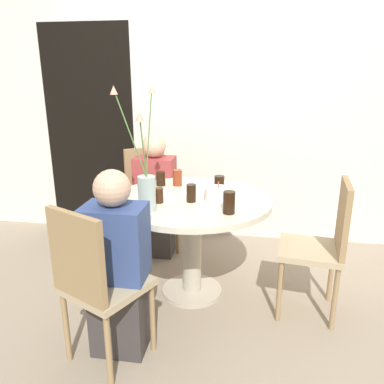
{
  "coord_description": "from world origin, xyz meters",
  "views": [
    {
      "loc": [
        0.38,
        -2.45,
        1.56
      ],
      "look_at": [
        0.0,
        0.0,
        0.79
      ],
      "focal_mm": 35.0,
      "sensor_mm": 36.0,
      "label": 1
    }
  ],
  "objects_px": {
    "drink_glass_5": "(229,202)",
    "person_guest": "(117,270)",
    "chair_right_flank": "(95,279)",
    "chair_near_front": "(323,240)",
    "drink_glass_1": "(177,178)",
    "side_plate": "(162,195)",
    "chair_left_flank": "(149,193)",
    "drink_glass_2": "(161,179)",
    "flower_vase": "(145,181)",
    "drink_glass_4": "(159,195)",
    "person_boy": "(156,200)",
    "drink_glass_3": "(219,183)",
    "birthday_cake": "(218,194)",
    "drink_glass_0": "(191,193)"
  },
  "relations": [
    {
      "from": "flower_vase",
      "to": "person_guest",
      "type": "relative_size",
      "value": 0.69
    },
    {
      "from": "chair_left_flank",
      "to": "drink_glass_1",
      "type": "height_order",
      "value": "chair_left_flank"
    },
    {
      "from": "chair_near_front",
      "to": "drink_glass_0",
      "type": "xyz_separation_m",
      "value": [
        -0.88,
        0.02,
        0.27
      ]
    },
    {
      "from": "person_boy",
      "to": "birthday_cake",
      "type": "bearing_deg",
      "value": -46.11
    },
    {
      "from": "drink_glass_5",
      "to": "chair_near_front",
      "type": "bearing_deg",
      "value": 15.01
    },
    {
      "from": "birthday_cake",
      "to": "drink_glass_5",
      "type": "xyz_separation_m",
      "value": [
        0.09,
        -0.25,
        0.03
      ]
    },
    {
      "from": "chair_left_flank",
      "to": "drink_glass_5",
      "type": "bearing_deg",
      "value": -87.05
    },
    {
      "from": "person_guest",
      "to": "side_plate",
      "type": "bearing_deg",
      "value": 80.63
    },
    {
      "from": "chair_right_flank",
      "to": "chair_near_front",
      "type": "bearing_deg",
      "value": -125.5
    },
    {
      "from": "chair_left_flank",
      "to": "flower_vase",
      "type": "distance_m",
      "value": 1.13
    },
    {
      "from": "drink_glass_5",
      "to": "drink_glass_3",
      "type": "bearing_deg",
      "value": 101.8
    },
    {
      "from": "chair_right_flank",
      "to": "flower_vase",
      "type": "distance_m",
      "value": 0.67
    },
    {
      "from": "drink_glass_2",
      "to": "drink_glass_4",
      "type": "height_order",
      "value": "drink_glass_2"
    },
    {
      "from": "chair_left_flank",
      "to": "drink_glass_3",
      "type": "relative_size",
      "value": 8.58
    },
    {
      "from": "drink_glass_3",
      "to": "birthday_cake",
      "type": "bearing_deg",
      "value": -86.84
    },
    {
      "from": "drink_glass_2",
      "to": "person_boy",
      "type": "relative_size",
      "value": 0.1
    },
    {
      "from": "drink_glass_2",
      "to": "drink_glass_3",
      "type": "bearing_deg",
      "value": -7.58
    },
    {
      "from": "chair_right_flank",
      "to": "drink_glass_1",
      "type": "height_order",
      "value": "chair_right_flank"
    },
    {
      "from": "chair_near_front",
      "to": "drink_glass_1",
      "type": "distance_m",
      "value": 1.15
    },
    {
      "from": "chair_left_flank",
      "to": "drink_glass_1",
      "type": "xyz_separation_m",
      "value": [
        0.35,
        -0.45,
        0.28
      ]
    },
    {
      "from": "drink_glass_2",
      "to": "drink_glass_5",
      "type": "height_order",
      "value": "drink_glass_5"
    },
    {
      "from": "flower_vase",
      "to": "person_guest",
      "type": "bearing_deg",
      "value": -101.89
    },
    {
      "from": "drink_glass_4",
      "to": "person_boy",
      "type": "distance_m",
      "value": 0.82
    },
    {
      "from": "drink_glass_1",
      "to": "drink_glass_3",
      "type": "height_order",
      "value": "drink_glass_1"
    },
    {
      "from": "chair_left_flank",
      "to": "drink_glass_2",
      "type": "distance_m",
      "value": 0.58
    },
    {
      "from": "flower_vase",
      "to": "person_boy",
      "type": "height_order",
      "value": "flower_vase"
    },
    {
      "from": "drink_glass_5",
      "to": "flower_vase",
      "type": "bearing_deg",
      "value": -178.1
    },
    {
      "from": "chair_left_flank",
      "to": "drink_glass_4",
      "type": "distance_m",
      "value": 0.96
    },
    {
      "from": "chair_right_flank",
      "to": "drink_glass_2",
      "type": "bearing_deg",
      "value": -69.58
    },
    {
      "from": "flower_vase",
      "to": "drink_glass_4",
      "type": "relative_size",
      "value": 7.6
    },
    {
      "from": "drink_glass_1",
      "to": "side_plate",
      "type": "bearing_deg",
      "value": -101.53
    },
    {
      "from": "drink_glass_5",
      "to": "person_guest",
      "type": "distance_m",
      "value": 0.77
    },
    {
      "from": "birthday_cake",
      "to": "chair_left_flank",
      "type": "bearing_deg",
      "value": 132.5
    },
    {
      "from": "chair_right_flank",
      "to": "flower_vase",
      "type": "xyz_separation_m",
      "value": [
        0.15,
        0.51,
        0.4
      ]
    },
    {
      "from": "drink_glass_5",
      "to": "person_guest",
      "type": "bearing_deg",
      "value": -147.38
    },
    {
      "from": "chair_left_flank",
      "to": "drink_glass_5",
      "type": "height_order",
      "value": "chair_left_flank"
    },
    {
      "from": "chair_near_front",
      "to": "person_boy",
      "type": "relative_size",
      "value": 0.85
    },
    {
      "from": "chair_right_flank",
      "to": "drink_glass_0",
      "type": "relative_size",
      "value": 7.78
    },
    {
      "from": "chair_right_flank",
      "to": "flower_vase",
      "type": "height_order",
      "value": "flower_vase"
    },
    {
      "from": "flower_vase",
      "to": "drink_glass_4",
      "type": "distance_m",
      "value": 0.21
    },
    {
      "from": "side_plate",
      "to": "drink_glass_2",
      "type": "distance_m",
      "value": 0.27
    },
    {
      "from": "drink_glass_0",
      "to": "drink_glass_5",
      "type": "bearing_deg",
      "value": -35.18
    },
    {
      "from": "flower_vase",
      "to": "drink_glass_2",
      "type": "xyz_separation_m",
      "value": [
        -0.04,
        0.56,
        -0.14
      ]
    },
    {
      "from": "side_plate",
      "to": "drink_glass_3",
      "type": "xyz_separation_m",
      "value": [
        0.39,
        0.2,
        0.05
      ]
    },
    {
      "from": "birthday_cake",
      "to": "drink_glass_3",
      "type": "relative_size",
      "value": 1.72
    },
    {
      "from": "chair_right_flank",
      "to": "drink_glass_1",
      "type": "distance_m",
      "value": 1.14
    },
    {
      "from": "chair_right_flank",
      "to": "chair_near_front",
      "type": "distance_m",
      "value": 1.45
    },
    {
      "from": "flower_vase",
      "to": "birthday_cake",
      "type": "bearing_deg",
      "value": 31.6
    },
    {
      "from": "drink_glass_4",
      "to": "drink_glass_5",
      "type": "bearing_deg",
      "value": -15.8
    },
    {
      "from": "birthday_cake",
      "to": "person_guest",
      "type": "bearing_deg",
      "value": -128.92
    }
  ]
}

